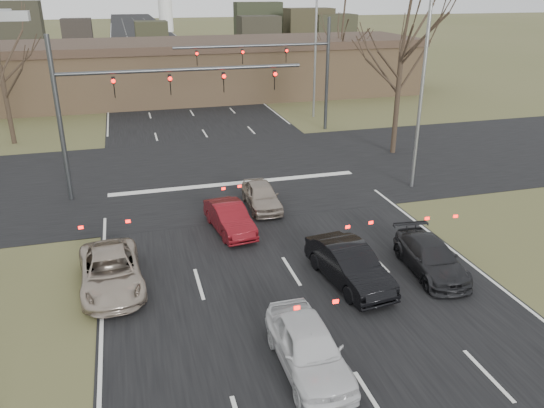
# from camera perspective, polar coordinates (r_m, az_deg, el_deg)

# --- Properties ---
(ground) EXTENTS (360.00, 360.00, 0.00)m
(ground) POSITION_cam_1_polar(r_m,az_deg,el_deg) (17.80, 5.05, -11.85)
(ground) COLOR #4F502B
(ground) RESTS_ON ground
(road_main) EXTENTS (14.00, 300.00, 0.02)m
(road_main) POSITION_cam_1_polar(r_m,az_deg,el_deg) (74.57, -11.66, 14.26)
(road_main) COLOR black
(road_main) RESTS_ON ground
(road_cross) EXTENTS (200.00, 14.00, 0.02)m
(road_cross) POSITION_cam_1_polar(r_m,az_deg,el_deg) (30.87, -4.66, 3.46)
(road_cross) COLOR black
(road_cross) RESTS_ON ground
(building) EXTENTS (42.40, 10.40, 5.30)m
(building) POSITION_cam_1_polar(r_m,az_deg,el_deg) (52.74, -7.60, 14.22)
(building) COLOR #866848
(building) RESTS_ON ground
(mast_arm_near) EXTENTS (12.12, 0.24, 8.00)m
(mast_arm_near) POSITION_cam_1_polar(r_m,az_deg,el_deg) (27.15, -15.24, 11.19)
(mast_arm_near) COLOR #383A3D
(mast_arm_near) RESTS_ON ground
(mast_arm_far) EXTENTS (11.12, 0.24, 8.00)m
(mast_arm_far) POSITION_cam_1_polar(r_m,az_deg,el_deg) (38.81, 1.99, 15.02)
(mast_arm_far) COLOR #383A3D
(mast_arm_far) RESTS_ON ground
(streetlight_right_near) EXTENTS (2.34, 0.25, 10.00)m
(streetlight_right_near) POSITION_cam_1_polar(r_m,az_deg,el_deg) (28.00, 15.58, 12.55)
(streetlight_right_near) COLOR gray
(streetlight_right_near) RESTS_ON ground
(streetlight_right_far) EXTENTS (2.34, 0.25, 10.00)m
(streetlight_right_far) POSITION_cam_1_polar(r_m,az_deg,el_deg) (43.51, 4.47, 16.52)
(streetlight_right_far) COLOR gray
(streetlight_right_far) RESTS_ON ground
(tree_right_near) EXTENTS (6.90, 6.90, 11.50)m
(tree_right_near) POSITION_cam_1_polar(r_m,az_deg,el_deg) (33.96, 14.19, 19.92)
(tree_right_near) COLOR black
(tree_right_near) RESTS_ON ground
(tree_right_far) EXTENTS (5.40, 5.40, 9.00)m
(tree_right_far) POSITION_cam_1_polar(r_m,az_deg,el_deg) (52.90, 7.54, 18.92)
(tree_right_far) COLOR black
(tree_right_far) RESTS_ON ground
(car_silver_suv) EXTENTS (2.39, 4.70, 1.27)m
(car_silver_suv) POSITION_cam_1_polar(r_m,az_deg,el_deg) (19.74, -16.94, -6.97)
(car_silver_suv) COLOR #A69787
(car_silver_suv) RESTS_ON ground
(car_white_sedan) EXTENTS (1.68, 4.14, 1.41)m
(car_white_sedan) POSITION_cam_1_polar(r_m,az_deg,el_deg) (15.28, 3.95, -15.11)
(car_white_sedan) COLOR silver
(car_white_sedan) RESTS_ON ground
(car_black_hatch) EXTENTS (2.02, 4.48, 1.43)m
(car_black_hatch) POSITION_cam_1_polar(r_m,az_deg,el_deg) (19.36, 8.29, -6.50)
(car_black_hatch) COLOR black
(car_black_hatch) RESTS_ON ground
(car_charcoal_sedan) EXTENTS (2.07, 4.28, 1.20)m
(car_charcoal_sedan) POSITION_cam_1_polar(r_m,az_deg,el_deg) (20.77, 16.71, -5.51)
(car_charcoal_sedan) COLOR black
(car_charcoal_sedan) RESTS_ON ground
(car_red_ahead) EXTENTS (1.80, 3.91, 1.24)m
(car_red_ahead) POSITION_cam_1_polar(r_m,az_deg,el_deg) (23.19, -4.58, -1.51)
(car_red_ahead) COLOR #600D13
(car_red_ahead) RESTS_ON ground
(car_silver_ahead) EXTENTS (1.56, 3.70, 1.25)m
(car_silver_ahead) POSITION_cam_1_polar(r_m,az_deg,el_deg) (25.60, -1.13, 0.93)
(car_silver_ahead) COLOR gray
(car_silver_ahead) RESTS_ON ground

